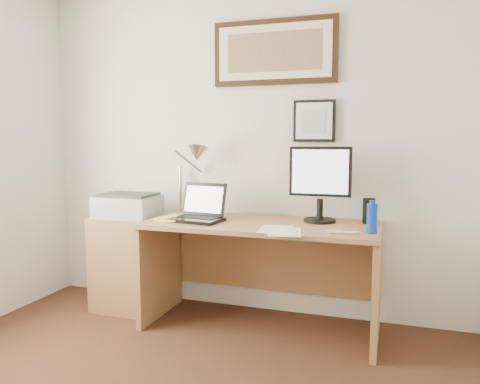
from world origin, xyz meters
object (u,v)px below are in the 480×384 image
at_px(side_cabinet, 130,263).
at_px(printer, 128,205).
at_px(water_bottle, 372,218).
at_px(book, 164,217).
at_px(laptop, 199,212).
at_px(lcd_monitor, 320,180).
at_px(desk, 264,253).

bearing_deg(side_cabinet, printer, -59.83).
relative_size(side_cabinet, water_bottle, 4.01).
height_order(book, laptop, laptop).
bearing_deg(lcd_monitor, printer, -175.38).
bearing_deg(printer, laptop, -6.93).
height_order(desk, lcd_monitor, lcd_monitor).
height_order(lcd_monitor, printer, lcd_monitor).
height_order(water_bottle, laptop, laptop).
height_order(side_cabinet, book, book).
bearing_deg(laptop, printer, 173.07).
height_order(book, lcd_monitor, lcd_monitor).
xyz_separation_m(side_cabinet, laptop, (0.63, -0.09, 0.44)).
relative_size(book, laptop, 0.70).
bearing_deg(desk, printer, -177.11).
xyz_separation_m(side_cabinet, lcd_monitor, (1.45, 0.10, 0.68)).
xyz_separation_m(water_bottle, lcd_monitor, (-0.36, 0.29, 0.20)).
bearing_deg(book, side_cabinet, 164.29).
distance_m(book, laptop, 0.28).
bearing_deg(side_cabinet, desk, 1.89).
xyz_separation_m(laptop, lcd_monitor, (0.82, 0.19, 0.23)).
bearing_deg(book, lcd_monitor, 10.39).
height_order(water_bottle, book, water_bottle).
relative_size(water_bottle, printer, 0.41).
xyz_separation_m(book, printer, (-0.35, 0.08, 0.06)).
distance_m(side_cabinet, desk, 1.08).
bearing_deg(book, desk, 10.91).
relative_size(desk, laptop, 4.34).
bearing_deg(water_bottle, book, 176.62).
bearing_deg(desk, water_bottle, -16.69).
xyz_separation_m(water_bottle, laptop, (-1.18, 0.09, -0.03)).
bearing_deg(water_bottle, side_cabinet, 174.10).
relative_size(book, lcd_monitor, 0.50).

